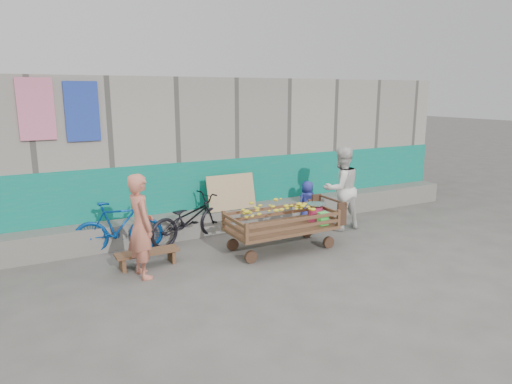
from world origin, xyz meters
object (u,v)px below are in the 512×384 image
child (307,202)px  bicycle_dark (189,219)px  bench (147,255)px  bicycle_blue (119,227)px  banana_cart (280,217)px  vendor_man (141,226)px  woman (341,188)px

child → bicycle_dark: 2.66m
bench → bicycle_blue: size_ratio=0.66×
bench → bicycle_dark: 1.33m
bench → child: child is taller
banana_cart → bicycle_dark: size_ratio=1.23×
banana_cart → bicycle_dark: (-1.25, 1.16, -0.15)m
bicycle_dark → bicycle_blue: (-1.25, 0.04, 0.01)m
bench → child: size_ratio=1.10×
bench → vendor_man: bearing=-114.0°
banana_cart → child: size_ratio=2.29×
bench → vendor_man: 0.73m
vendor_man → bicycle_dark: vendor_man is taller
banana_cart → vendor_man: 2.43m
bicycle_dark → vendor_man: bearing=118.1°
bicycle_blue → banana_cart: bearing=-103.9°
bicycle_dark → bench: bearing=111.8°
vendor_man → child: vendor_man is taller
woman → child: size_ratio=1.87×
bench → bicycle_dark: (1.00, 0.83, 0.26)m
bench → vendor_man: size_ratio=0.63×
vendor_man → child: 4.05m
bicycle_blue → woman: bearing=-87.7°
woman → banana_cart: bearing=17.0°
bench → bicycle_blue: 0.95m
child → bicycle_dark: child is taller
bench → child: (3.66, 0.87, 0.27)m
banana_cart → bicycle_dark: same height
vendor_man → bicycle_blue: size_ratio=1.05×
vendor_man → bicycle_dark: 1.72m
bench → child: 3.78m
vendor_man → woman: size_ratio=0.94×
banana_cart → bench: (-2.25, 0.33, -0.41)m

